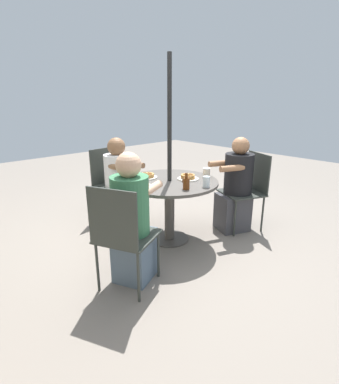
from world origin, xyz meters
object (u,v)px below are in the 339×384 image
Objects in this scene: pancake_plate_a at (147,176)px; pancake_plate_b at (142,186)px; coffee_cup at (206,173)px; diner_east at (132,224)px; diner_south at (236,189)px; patio_table at (169,191)px; drinking_glass_a at (206,182)px; pancake_plate_c at (188,177)px; patio_chair_east at (122,232)px; diner_north at (120,184)px; patio_chair_north at (111,179)px; patio_chair_south at (248,186)px; syrup_bottle at (186,183)px.

pancake_plate_a is 0.38m from pancake_plate_b.
pancake_plate_b is at bearing 76.74° from coffee_cup.
diner_east is 1.58m from diner_south.
diner_south is 4.82× the size of pancake_plate_a.
coffee_cup is at bearing -114.79° from patio_table.
pancake_plate_c is at bearing -13.06° from drinking_glass_a.
patio_chair_east is 3.96× the size of pancake_plate_a.
diner_north is 4.65× the size of pancake_plate_a.
patio_chair_east is 1.20m from pancake_plate_c.
patio_chair_north is 0.80× the size of diner_east.
diner_east is (-1.40, 0.68, 0.00)m from patio_chair_north.
coffee_cup reaches higher than pancake_plate_c.
patio_chair_north is 1.35m from coffee_cup.
patio_chair_east is at bearing 100.31° from coffee_cup.
diner_east reaches higher than diner_north.
patio_chair_north is 1.81m from patio_chair_south.
pancake_plate_a is 0.69m from coffee_cup.
patio_chair_north is 0.19m from diner_north.
patio_chair_east is 0.74m from pancake_plate_b.
pancake_plate_a is (-0.78, 0.00, 0.19)m from patio_chair_north.
diner_north is (0.86, 0.09, -0.08)m from patio_table.
coffee_cup is (-1.23, -0.52, 0.23)m from patio_chair_north.
diner_south is (0.02, -1.58, -0.02)m from diner_east.
patio_chair_north is 1.10m from pancake_plate_b.
syrup_bottle is at bearing 163.66° from patio_table.
diner_north reaches higher than pancake_plate_a.
coffee_cup is at bearing -50.39° from drinking_glass_a.
patio_chair_south is at bearing -112.20° from coffee_cup.
patio_chair_south is 3.96× the size of pancake_plate_c.
pancake_plate_c is (-0.97, -0.28, 0.23)m from diner_north.
diner_east is 1.02× the size of diner_south.
patio_chair_north is 1.65m from diner_south.
syrup_bottle is at bearing -140.85° from pancake_plate_b.
diner_south is at bearing -106.09° from pancake_plate_b.
patio_table is at bearing 90.00° from patio_chair_north.
coffee_cup is at bearing -103.26° from pancake_plate_b.
drinking_glass_a is at bearing -131.06° from pancake_plate_b.
diner_south is at bearing 66.06° from diner_east.
diner_north is 1.65m from patio_chair_south.
diner_east reaches higher than diner_south.
diner_north reaches higher than drinking_glass_a.
pancake_plate_b is at bearing 79.64° from pancake_plate_c.
patio_chair_north is at bearing 14.41° from pancake_plate_c.
diner_north is 10.24× the size of coffee_cup.
diner_east is at bearing 111.56° from patio_chair_south.
patio_chair_north is 1.41m from syrup_bottle.
patio_table is 9.92× the size of coffee_cup.
pancake_plate_c is at bearing 98.46° from patio_chair_north.
pancake_plate_c is 0.38m from syrup_bottle.
syrup_bottle reaches higher than pancake_plate_c.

